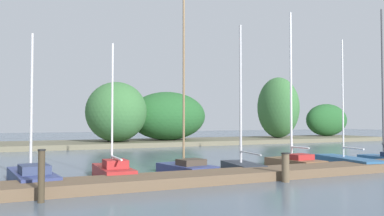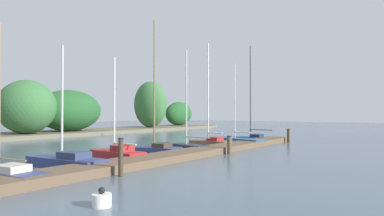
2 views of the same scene
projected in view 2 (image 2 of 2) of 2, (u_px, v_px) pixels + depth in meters
The scene contains 14 objects.
dock_pier at pixel (168, 157), 16.28m from camera, with size 29.70×1.80×0.35m.
far_shore at pixel (6, 113), 30.64m from camera, with size 66.79×8.21×6.91m.
sailboat_2 at pixel (2, 173), 11.34m from camera, with size 1.67×3.90×5.55m.
sailboat_3 at pixel (65, 160), 14.16m from camera, with size 1.64×4.36×5.37m.
sailboat_4 at pixel (116, 154), 16.48m from camera, with size 1.17×3.38×5.24m.
sailboat_5 at pixel (156, 147), 19.07m from camera, with size 1.86×3.06×7.92m.
sailboat_6 at pixel (187, 144), 20.89m from camera, with size 1.50×3.41×6.50m.
sailboat_7 at pixel (210, 141), 23.59m from camera, with size 1.50×3.16×7.52m.
sailboat_8 at pixel (236, 140), 25.13m from camera, with size 1.93×4.57×6.25m.
sailboat_9 at pixel (252, 136), 27.65m from camera, with size 1.27×3.43×8.18m.
mooring_piling_1 at pixel (121, 157), 12.16m from camera, with size 0.21×0.21×1.45m.
mooring_piling_2 at pixel (229, 145), 18.86m from camera, with size 0.32×0.32×1.06m.
mooring_piling_3 at pixel (288, 135), 26.63m from camera, with size 0.26×0.26×1.11m.
channel_buoy_0 at pixel (102, 200), 8.20m from camera, with size 0.49×0.49×0.50m.
Camera 2 is at (-12.42, 2.83, 2.36)m, focal length 30.37 mm.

